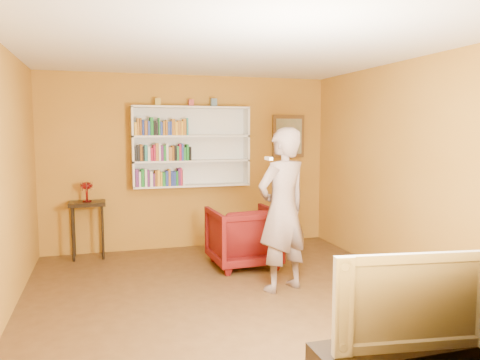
{
  "coord_description": "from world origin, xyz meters",
  "views": [
    {
      "loc": [
        -1.33,
        -4.76,
        1.85
      ],
      "look_at": [
        0.3,
        0.75,
        1.24
      ],
      "focal_mm": 35.0,
      "sensor_mm": 36.0,
      "label": 1
    }
  ],
  "objects_px": {
    "console_table": "(87,211)",
    "television": "(408,296)",
    "bookshelf": "(191,147)",
    "person": "(283,210)",
    "ruby_lustre": "(87,187)",
    "armchair": "(243,237)"
  },
  "relations": [
    {
      "from": "console_table",
      "to": "television",
      "type": "relative_size",
      "value": 0.76
    },
    {
      "from": "bookshelf",
      "to": "person",
      "type": "xyz_separation_m",
      "value": [
        0.64,
        -2.24,
        -0.65
      ]
    },
    {
      "from": "bookshelf",
      "to": "person",
      "type": "height_order",
      "value": "bookshelf"
    },
    {
      "from": "bookshelf",
      "to": "television",
      "type": "relative_size",
      "value": 1.64
    },
    {
      "from": "person",
      "to": "console_table",
      "type": "bearing_deg",
      "value": -63.9
    },
    {
      "from": "ruby_lustre",
      "to": "person",
      "type": "distance_m",
      "value": 3.02
    },
    {
      "from": "bookshelf",
      "to": "armchair",
      "type": "relative_size",
      "value": 2.02
    },
    {
      "from": "person",
      "to": "bookshelf",
      "type": "bearing_deg",
      "value": -94.42
    },
    {
      "from": "ruby_lustre",
      "to": "person",
      "type": "xyz_separation_m",
      "value": [
        2.19,
        -2.08,
        -0.09
      ]
    },
    {
      "from": "armchair",
      "to": "person",
      "type": "height_order",
      "value": "person"
    },
    {
      "from": "armchair",
      "to": "console_table",
      "type": "bearing_deg",
      "value": -28.92
    },
    {
      "from": "person",
      "to": "ruby_lustre",
      "type": "bearing_deg",
      "value": -63.9
    },
    {
      "from": "bookshelf",
      "to": "ruby_lustre",
      "type": "distance_m",
      "value": 1.66
    },
    {
      "from": "person",
      "to": "television",
      "type": "height_order",
      "value": "person"
    },
    {
      "from": "console_table",
      "to": "ruby_lustre",
      "type": "distance_m",
      "value": 0.35
    },
    {
      "from": "bookshelf",
      "to": "person",
      "type": "relative_size",
      "value": 0.96
    },
    {
      "from": "console_table",
      "to": "person",
      "type": "height_order",
      "value": "person"
    },
    {
      "from": "armchair",
      "to": "television",
      "type": "height_order",
      "value": "television"
    },
    {
      "from": "armchair",
      "to": "person",
      "type": "xyz_separation_m",
      "value": [
        0.15,
        -1.06,
        0.53
      ]
    },
    {
      "from": "console_table",
      "to": "ruby_lustre",
      "type": "bearing_deg",
      "value": 108.43
    },
    {
      "from": "person",
      "to": "television",
      "type": "bearing_deg",
      "value": 67.71
    },
    {
      "from": "bookshelf",
      "to": "armchair",
      "type": "height_order",
      "value": "bookshelf"
    }
  ]
}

